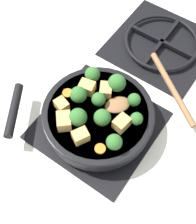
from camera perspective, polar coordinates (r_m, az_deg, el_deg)
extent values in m
plane|color=silver|center=(0.88, 0.00, -2.48)|extent=(2.40, 2.40, 0.00)
cube|color=black|center=(0.88, 0.00, -2.36)|extent=(0.31, 0.31, 0.01)
torus|color=black|center=(0.86, 0.00, -1.87)|extent=(0.24, 0.24, 0.01)
cube|color=black|center=(0.86, 0.00, -1.87)|extent=(0.01, 0.23, 0.01)
cube|color=black|center=(0.86, 0.00, -1.87)|extent=(0.23, 0.01, 0.01)
cube|color=black|center=(1.06, 11.44, 11.93)|extent=(0.31, 0.31, 0.01)
torus|color=black|center=(1.05, 11.59, 12.50)|extent=(0.24, 0.24, 0.01)
cube|color=black|center=(1.05, 11.59, 12.50)|extent=(0.01, 0.23, 0.01)
cube|color=black|center=(1.05, 11.59, 12.50)|extent=(0.23, 0.01, 0.01)
cylinder|color=black|center=(0.83, 0.00, -0.87)|extent=(0.29, 0.29, 0.05)
cylinder|color=brown|center=(0.83, 0.00, -0.73)|extent=(0.26, 0.26, 0.04)
torus|color=black|center=(0.81, 0.00, -0.14)|extent=(0.30, 0.30, 0.01)
cylinder|color=black|center=(0.86, -15.14, 0.35)|extent=(0.10, 0.15, 0.02)
ellipsoid|color=brown|center=(0.82, 3.59, 1.33)|extent=(0.08, 0.08, 0.01)
cylinder|color=brown|center=(0.86, 13.39, 4.26)|extent=(0.21, 0.16, 0.02)
cube|color=tan|center=(0.78, 4.30, -2.08)|extent=(0.04, 0.04, 0.03)
cube|color=tan|center=(0.81, -6.65, 1.28)|extent=(0.04, 0.04, 0.03)
cube|color=tan|center=(0.76, -3.20, -4.41)|extent=(0.04, 0.05, 0.03)
cube|color=tan|center=(0.83, 1.44, 3.99)|extent=(0.05, 0.05, 0.03)
cube|color=tan|center=(0.78, -6.22, -1.66)|extent=(0.05, 0.06, 0.03)
cube|color=tan|center=(0.83, -2.02, 4.53)|extent=(0.05, 0.04, 0.03)
cylinder|color=#709956|center=(0.79, -3.57, -1.75)|extent=(0.01, 0.01, 0.01)
sphere|color=#2D6628|center=(0.77, -3.66, -0.95)|extent=(0.05, 0.05, 0.05)
cylinder|color=#709956|center=(0.80, 6.91, -1.83)|extent=(0.01, 0.01, 0.01)
sphere|color=#2D6628|center=(0.78, 7.05, -1.20)|extent=(0.03, 0.03, 0.03)
cylinder|color=#709956|center=(0.76, 2.92, -6.15)|extent=(0.01, 0.01, 0.01)
sphere|color=#2D6628|center=(0.74, 2.99, -5.50)|extent=(0.04, 0.04, 0.04)
cylinder|color=#709956|center=(0.86, -1.00, 6.04)|extent=(0.01, 0.01, 0.01)
sphere|color=#2D6628|center=(0.84, -1.02, 6.90)|extent=(0.04, 0.04, 0.04)
cylinder|color=#709956|center=(0.84, 3.67, 4.24)|extent=(0.01, 0.01, 0.01)
sphere|color=#2D6628|center=(0.82, 3.76, 5.17)|extent=(0.05, 0.05, 0.05)
cylinder|color=#709956|center=(0.83, -3.36, 2.48)|extent=(0.01, 0.01, 0.01)
sphere|color=#2D6628|center=(0.81, -3.45, 3.33)|extent=(0.04, 0.04, 0.04)
cylinder|color=#709956|center=(0.82, 6.48, 1.56)|extent=(0.01, 0.01, 0.01)
sphere|color=#2D6628|center=(0.81, 6.61, 2.25)|extent=(0.03, 0.03, 0.03)
cylinder|color=#709956|center=(0.79, 0.77, -1.78)|extent=(0.01, 0.01, 0.01)
sphere|color=#2D6628|center=(0.77, 0.79, -1.00)|extent=(0.04, 0.04, 0.04)
cylinder|color=#709956|center=(0.82, 0.11, 1.61)|extent=(0.01, 0.01, 0.01)
sphere|color=#2D6628|center=(0.80, 0.11, 2.35)|extent=(0.04, 0.04, 0.04)
cylinder|color=orange|center=(0.84, -5.66, 3.37)|extent=(0.03, 0.03, 0.01)
cylinder|color=orange|center=(0.76, 0.40, -6.73)|extent=(0.03, 0.03, 0.01)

